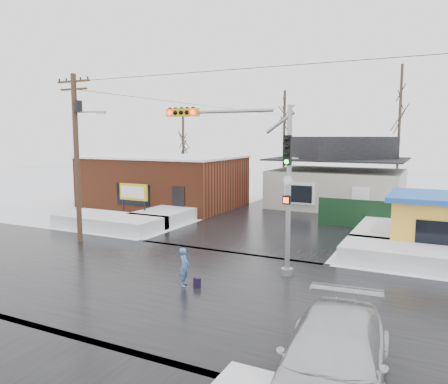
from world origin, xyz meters
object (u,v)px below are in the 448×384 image
at_px(marquee_sign, 134,193).
at_px(car, 333,360).
at_px(traffic_signal, 253,165).
at_px(utility_pole, 77,148).
at_px(pedestrian, 184,267).
at_px(kiosk, 437,223).

distance_m(marquee_sign, car, 21.86).
distance_m(traffic_signal, marquee_sign, 13.42).
bearing_deg(utility_pole, traffic_signal, -2.95).
xyz_separation_m(pedestrian, car, (6.73, -4.65, 0.08)).
distance_m(kiosk, car, 14.82).
bearing_deg(marquee_sign, kiosk, 1.55).
xyz_separation_m(marquee_sign, pedestrian, (9.87, -9.53, -1.17)).
relative_size(marquee_sign, kiosk, 0.55).
bearing_deg(utility_pole, car, -27.80).
height_order(traffic_signal, marquee_sign, traffic_signal).
xyz_separation_m(traffic_signal, marquee_sign, (-11.43, 6.53, -2.62)).
xyz_separation_m(traffic_signal, utility_pole, (-10.36, 0.53, 0.57)).
bearing_deg(utility_pole, kiosk, 20.44).
bearing_deg(marquee_sign, traffic_signal, -29.72).
relative_size(traffic_signal, car, 1.23).
relative_size(marquee_sign, pedestrian, 1.71).
relative_size(kiosk, car, 0.81).
height_order(traffic_signal, utility_pole, utility_pole).
distance_m(traffic_signal, utility_pole, 10.39).
distance_m(utility_pole, car, 18.07).
xyz_separation_m(traffic_signal, car, (5.17, -7.65, -3.71)).
height_order(utility_pole, kiosk, utility_pole).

